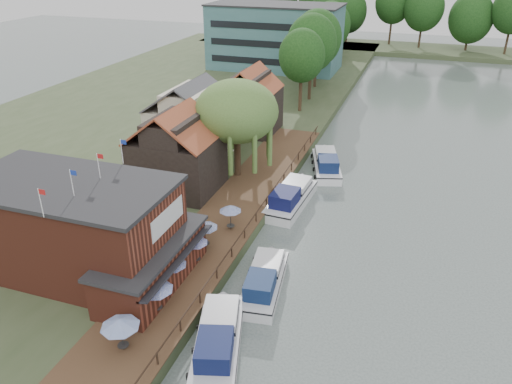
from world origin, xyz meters
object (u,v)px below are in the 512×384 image
(umbrella_3, at_px, (195,250))
(umbrella_5, at_px, (230,217))
(hotel_block, at_px, (275,37))
(cottage_c, at_px, (250,100))
(cruiser_3, at_px, (326,161))
(cottage_b, at_px, (193,117))
(umbrella_1, at_px, (156,297))
(pub, at_px, (95,231))
(willow, at_px, (237,130))
(cruiser_2, at_px, (291,195))
(umbrella_0, at_px, (122,335))
(umbrella_2, at_px, (172,272))
(cruiser_0, at_px, (218,335))
(cruiser_1, at_px, (264,277))
(cottage_a, at_px, (177,150))
(umbrella_4, at_px, (205,234))

(umbrella_3, relative_size, umbrella_5, 1.00)
(hotel_block, bearing_deg, cottage_c, -77.80)
(cruiser_3, bearing_deg, cottage_b, 168.76)
(umbrella_1, distance_m, umbrella_3, 6.13)
(hotel_block, bearing_deg, umbrella_5, -76.36)
(pub, xyz_separation_m, willow, (3.50, 20.00, 1.56))
(umbrella_1, xyz_separation_m, cruiser_3, (5.54, 29.30, -1.12))
(pub, relative_size, cottage_c, 2.35)
(cottage_c, relative_size, cruiser_2, 0.84)
(umbrella_0, bearing_deg, cottage_c, 98.58)
(umbrella_3, height_order, cruiser_3, umbrella_3)
(willow, bearing_deg, umbrella_2, -82.67)
(cottage_b, distance_m, umbrella_0, 33.34)
(umbrella_3, xyz_separation_m, cruiser_0, (4.80, -6.96, -1.11))
(umbrella_0, relative_size, umbrella_5, 1.01)
(cruiser_2, distance_m, cruiser_3, 9.70)
(cottage_b, xyz_separation_m, cruiser_1, (16.00, -21.72, -4.15))
(hotel_block, bearing_deg, umbrella_2, -78.78)
(hotel_block, bearing_deg, umbrella_0, -79.68)
(cottage_c, bearing_deg, cottage_a, -93.01)
(cruiser_0, relative_size, cruiser_2, 0.96)
(umbrella_4, distance_m, cruiser_0, 10.64)
(hotel_block, relative_size, cottage_c, 2.99)
(cottage_b, relative_size, umbrella_1, 3.93)
(cottage_a, distance_m, cruiser_3, 17.76)
(umbrella_4, bearing_deg, umbrella_3, -84.38)
(cottage_c, distance_m, umbrella_1, 37.45)
(pub, xyz_separation_m, umbrella_0, (6.13, -6.62, -2.36))
(cottage_a, distance_m, cottage_b, 10.44)
(umbrella_5, bearing_deg, umbrella_1, -93.35)
(umbrella_3, height_order, cruiser_2, umbrella_3)
(cottage_c, xyz_separation_m, cruiser_1, (12.00, -30.72, -4.15))
(umbrella_1, xyz_separation_m, umbrella_3, (-0.00, 6.13, 0.00))
(cottage_c, height_order, cruiser_2, cottage_c)
(cottage_a, relative_size, umbrella_1, 3.52)
(pub, bearing_deg, cruiser_1, 15.27)
(cruiser_1, relative_size, cruiser_2, 0.91)
(umbrella_4, bearing_deg, umbrella_5, 74.37)
(cottage_c, xyz_separation_m, cruiser_0, (11.15, -37.62, -4.08))
(willow, distance_m, cruiser_0, 25.34)
(umbrella_0, relative_size, cruiser_3, 0.25)
(cruiser_1, relative_size, cruiser_3, 0.95)
(cottage_c, relative_size, umbrella_4, 3.58)
(cruiser_2, bearing_deg, cruiser_0, -84.24)
(umbrella_1, distance_m, cruiser_3, 29.84)
(cottage_b, relative_size, cruiser_2, 0.95)
(cottage_a, xyz_separation_m, umbrella_5, (8.04, -6.02, -2.96))
(pub, xyz_separation_m, cruiser_1, (12.00, 3.28, -3.55))
(cottage_a, height_order, umbrella_1, cottage_a)
(cottage_b, height_order, cruiser_3, cottage_b)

